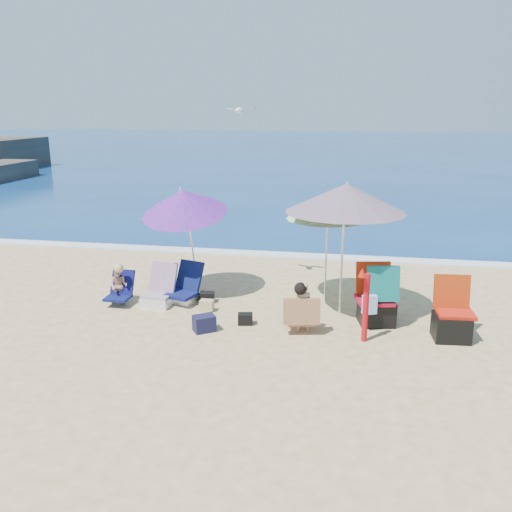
% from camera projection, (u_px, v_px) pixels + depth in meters
% --- Properties ---
extents(ground, '(120.00, 120.00, 0.00)m').
position_uv_depth(ground, '(263.00, 333.00, 9.29)').
color(ground, '#D8BC84').
rests_on(ground, ground).
extents(sea, '(120.00, 80.00, 0.12)m').
position_uv_depth(sea, '(341.00, 149.00, 51.98)').
color(sea, navy).
rests_on(sea, ground).
extents(foam, '(120.00, 0.50, 0.04)m').
position_uv_depth(foam, '(295.00, 255.00, 14.12)').
color(foam, white).
rests_on(foam, ground).
extents(umbrella_turquoise, '(2.69, 2.69, 2.50)m').
position_uv_depth(umbrella_turquoise, '(346.00, 198.00, 9.61)').
color(umbrella_turquoise, silver).
rests_on(umbrella_turquoise, ground).
extents(umbrella_striped, '(1.76, 1.76, 2.15)m').
position_uv_depth(umbrella_striped, '(327.00, 207.00, 10.51)').
color(umbrella_striped, silver).
rests_on(umbrella_striped, ground).
extents(umbrella_blue, '(1.90, 1.96, 2.38)m').
position_uv_depth(umbrella_blue, '(184.00, 202.00, 10.74)').
color(umbrella_blue, white).
rests_on(umbrella_blue, ground).
extents(furled_umbrella, '(0.24, 0.26, 1.29)m').
position_uv_depth(furled_umbrella, '(365.00, 301.00, 8.79)').
color(furled_umbrella, '#BA0D14').
rests_on(furled_umbrella, ground).
extents(chair_navy, '(0.75, 0.89, 0.78)m').
position_uv_depth(chair_navy, '(184.00, 291.00, 10.79)').
color(chair_navy, '#0D144B').
rests_on(chair_navy, ground).
extents(chair_rainbow, '(0.61, 0.75, 0.78)m').
position_uv_depth(chair_rainbow, '(159.00, 294.00, 10.64)').
color(chair_rainbow, '#E97152').
rests_on(chair_rainbow, ground).
extents(camp_chair_left, '(0.67, 0.67, 1.04)m').
position_uv_depth(camp_chair_left, '(452.00, 321.00, 9.01)').
color(camp_chair_left, red).
rests_on(camp_chair_left, ground).
extents(camp_chair_right, '(0.77, 0.86, 1.14)m').
position_uv_depth(camp_chair_right, '(377.00, 303.00, 9.57)').
color(camp_chair_right, '#AB0C22').
rests_on(camp_chair_right, ground).
extents(person_center, '(0.65, 0.62, 0.90)m').
position_uv_depth(person_center, '(302.00, 308.00, 9.23)').
color(person_center, tan).
rests_on(person_center, ground).
extents(person_left, '(0.48, 0.57, 0.84)m').
position_uv_depth(person_left, '(119.00, 286.00, 10.59)').
color(person_left, tan).
rests_on(person_left, ground).
extents(bag_navy_a, '(0.45, 0.42, 0.28)m').
position_uv_depth(bag_navy_a, '(204.00, 323.00, 9.35)').
color(bag_navy_a, '#171733').
rests_on(bag_navy_a, ground).
extents(bag_black_a, '(0.31, 0.25, 0.20)m').
position_uv_depth(bag_black_a, '(207.00, 297.00, 10.77)').
color(bag_black_a, black).
rests_on(bag_black_a, ground).
extents(bag_tan, '(0.26, 0.19, 0.22)m').
position_uv_depth(bag_tan, '(207.00, 306.00, 10.29)').
color(bag_tan, tan).
rests_on(bag_tan, ground).
extents(bag_black_b, '(0.29, 0.23, 0.20)m').
position_uv_depth(bag_black_b, '(245.00, 319.00, 9.66)').
color(bag_black_b, black).
rests_on(bag_black_b, ground).
extents(seagull, '(0.67, 0.43, 0.12)m').
position_uv_depth(seagull, '(239.00, 110.00, 10.89)').
color(seagull, white).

